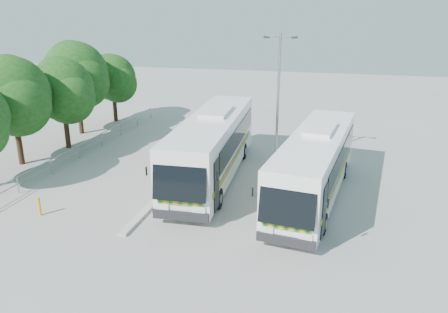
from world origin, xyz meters
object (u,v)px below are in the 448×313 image
(tree_far_d, at_px, (77,74))
(coach_adjacent, at_px, (315,164))
(tree_far_b, at_px, (13,95))
(tree_far_e, at_px, (113,78))
(tree_far_c, at_px, (63,90))
(bollard, at_px, (39,206))
(coach_main, at_px, (213,145))
(lamppost, at_px, (278,95))

(tree_far_d, height_order, coach_adjacent, tree_far_d)
(tree_far_b, bearing_deg, tree_far_e, 88.17)
(tree_far_d, bearing_deg, tree_far_b, -87.77)
(tree_far_e, xyz_separation_m, coach_adjacent, (18.29, -12.76, -2.00))
(tree_far_b, bearing_deg, tree_far_c, 77.09)
(tree_far_c, relative_size, bollard, 6.84)
(tree_far_e, relative_size, bollard, 6.25)
(tree_far_b, relative_size, bollard, 7.34)
(tree_far_e, distance_m, coach_main, 16.76)
(tree_far_c, xyz_separation_m, tree_far_e, (-0.51, 8.20, -0.37))
(bollard, bearing_deg, coach_adjacent, 23.54)
(tree_far_d, bearing_deg, tree_far_c, -72.17)
(tree_far_b, relative_size, coach_adjacent, 0.55)
(coach_main, bearing_deg, lamppost, 41.14)
(tree_far_c, distance_m, tree_far_e, 8.22)
(tree_far_c, distance_m, tree_far_d, 3.93)
(bollard, bearing_deg, tree_far_b, 133.25)
(tree_far_c, distance_m, coach_main, 12.36)
(tree_far_d, xyz_separation_m, tree_far_e, (0.68, 4.50, -0.93))
(coach_adjacent, height_order, bollard, coach_adjacent)
(tree_far_c, height_order, coach_adjacent, tree_far_c)
(tree_far_c, xyz_separation_m, coach_adjacent, (17.78, -4.56, -2.37))
(tree_far_b, relative_size, lamppost, 0.84)
(lamppost, bearing_deg, tree_far_b, -168.27)
(tree_far_d, height_order, lamppost, lamppost)
(tree_far_c, relative_size, tree_far_d, 0.88)
(bollard, bearing_deg, tree_far_e, 106.64)
(tree_far_c, bearing_deg, tree_far_b, -102.91)
(tree_far_e, height_order, coach_adjacent, tree_far_e)
(coach_main, bearing_deg, coach_adjacent, -16.77)
(tree_far_b, distance_m, coach_main, 12.94)
(coach_main, xyz_separation_m, lamppost, (3.33, 3.21, 2.54))
(coach_adjacent, bearing_deg, lamppost, 126.87)
(coach_adjacent, bearing_deg, coach_main, 173.19)
(lamppost, bearing_deg, tree_far_c, 178.08)
(coach_adjacent, bearing_deg, tree_far_c, 172.77)
(tree_far_c, height_order, bollard, tree_far_c)
(tree_far_d, bearing_deg, coach_adjacent, -23.53)
(coach_adjacent, bearing_deg, tree_far_e, 152.25)
(bollard, bearing_deg, lamppost, 45.46)
(tree_far_d, distance_m, lamppost, 16.67)
(coach_main, relative_size, lamppost, 1.62)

